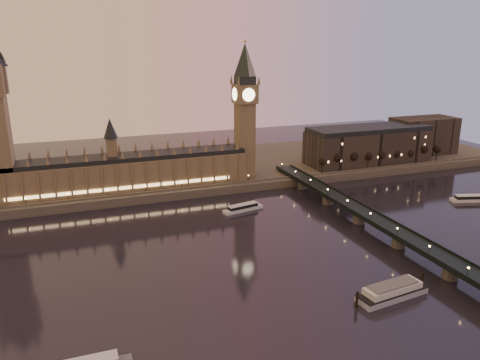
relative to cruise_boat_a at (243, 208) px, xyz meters
name	(u,v)px	position (x,y,z in m)	size (l,w,h in m)	color
ground	(230,258)	(-31.40, -64.41, -2.00)	(700.00, 700.00, 0.00)	black
far_embankment	(201,169)	(-1.40, 100.59, 1.00)	(560.00, 130.00, 6.00)	#423D35
palace_of_westminster	(122,168)	(-71.53, 56.58, 19.71)	(180.00, 26.62, 52.00)	brown
big_ben	(245,103)	(22.58, 56.58, 61.95)	(17.68, 17.68, 104.00)	brown
westminster_bridge	(378,225)	(60.21, -64.41, 3.52)	(13.20, 260.00, 15.30)	black
city_block	(387,141)	(163.53, 66.52, 20.24)	(155.00, 45.00, 34.00)	black
bare_tree_0	(323,161)	(85.79, 44.59, 14.12)	(6.66, 6.66, 13.54)	black
bare_tree_1	(339,160)	(100.30, 44.59, 14.12)	(6.66, 6.66, 13.54)	black
bare_tree_2	(354,158)	(114.81, 44.59, 14.12)	(6.66, 6.66, 13.54)	black
bare_tree_3	(369,157)	(129.32, 44.59, 14.12)	(6.66, 6.66, 13.54)	black
bare_tree_4	(383,155)	(143.82, 44.59, 14.12)	(6.66, 6.66, 13.54)	black
bare_tree_5	(397,154)	(158.33, 44.59, 14.12)	(6.66, 6.66, 13.54)	black
bare_tree_6	(411,153)	(172.84, 44.59, 14.12)	(6.66, 6.66, 13.54)	black
bare_tree_7	(425,151)	(187.35, 44.59, 14.12)	(6.66, 6.66, 13.54)	black
bare_tree_8	(438,150)	(201.86, 44.59, 14.12)	(6.66, 6.66, 13.54)	black
cruise_boat_a	(243,208)	(0.00, 0.00, 0.00)	(29.02, 11.81, 4.54)	silver
cruise_boat_b	(469,199)	(156.93, -37.53, 0.07)	(26.20, 13.41, 4.70)	silver
moored_barge	(392,291)	(23.26, -126.35, 1.08)	(39.46, 13.70, 7.28)	#96A0BF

